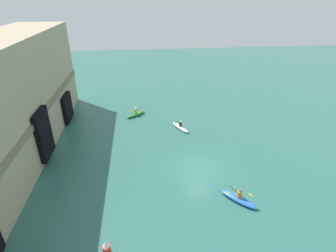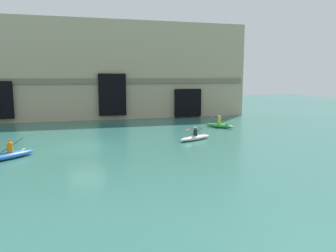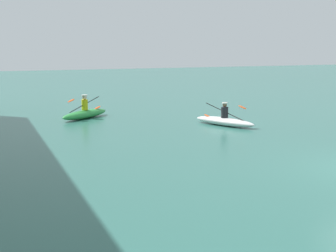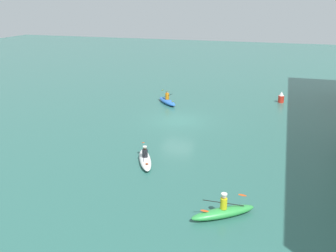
% 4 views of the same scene
% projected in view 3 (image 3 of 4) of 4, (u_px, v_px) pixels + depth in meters
% --- Properties ---
extents(kayak_green, '(2.40, 2.94, 1.20)m').
position_uv_depth(kayak_green, '(85.00, 113.00, 23.72)').
color(kayak_green, green).
rests_on(kayak_green, ground).
extents(kayak_white, '(3.19, 2.01, 1.08)m').
position_uv_depth(kayak_white, '(224.00, 121.00, 21.63)').
color(kayak_white, white).
rests_on(kayak_white, ground).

